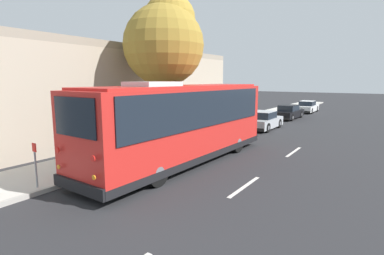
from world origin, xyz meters
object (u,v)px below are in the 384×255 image
(shuttle_bus, at_px, (183,120))
(sign_post_near, at_px, (36,165))
(street_tree, at_px, (165,40))
(sign_post_far, at_px, (87,152))
(parked_sedan_black, at_px, (289,112))
(parked_sedan_white, at_px, (307,107))
(fire_hydrant, at_px, (228,124))
(parked_sedan_silver, at_px, (263,121))

(shuttle_bus, height_order, sign_post_near, shuttle_bus)
(street_tree, bearing_deg, sign_post_far, -168.13)
(shuttle_bus, height_order, parked_sedan_black, shuttle_bus)
(parked_sedan_white, xyz_separation_m, street_tree, (-21.49, 2.82, 5.18))
(fire_hydrant, bearing_deg, sign_post_near, -179.31)
(parked_sedan_white, relative_size, sign_post_far, 3.02)
(parked_sedan_black, xyz_separation_m, sign_post_near, (-23.16, 1.36, 0.32))
(parked_sedan_silver, xyz_separation_m, fire_hydrant, (-2.30, 1.73, -0.06))
(parked_sedan_silver, height_order, parked_sedan_black, parked_sedan_silver)
(parked_sedan_black, distance_m, sign_post_near, 23.20)
(street_tree, bearing_deg, shuttle_bus, -131.34)
(shuttle_bus, relative_size, sign_post_near, 7.25)
(shuttle_bus, relative_size, parked_sedan_white, 2.32)
(parked_sedan_silver, bearing_deg, parked_sedan_black, 1.38)
(shuttle_bus, distance_m, parked_sedan_white, 24.39)
(shuttle_bus, xyz_separation_m, sign_post_far, (-3.51, 1.91, -0.97))
(sign_post_far, distance_m, fire_hydrant, 11.82)
(parked_sedan_black, height_order, sign_post_far, sign_post_far)
(parked_sedan_silver, relative_size, parked_sedan_black, 0.88)
(parked_sedan_black, bearing_deg, fire_hydrant, 171.68)
(shuttle_bus, relative_size, parked_sedan_black, 2.27)
(shuttle_bus, bearing_deg, parked_sedan_silver, 3.24)
(parked_sedan_white, bearing_deg, shuttle_bus, -179.83)
(parked_sedan_black, bearing_deg, sign_post_near, 177.57)
(sign_post_near, bearing_deg, sign_post_far, -0.00)
(parked_sedan_silver, xyz_separation_m, parked_sedan_black, (7.06, 0.20, -0.02))
(parked_sedan_white, height_order, street_tree, street_tree)
(sign_post_near, relative_size, sign_post_far, 0.97)
(parked_sedan_white, height_order, fire_hydrant, parked_sedan_white)
(shuttle_bus, distance_m, parked_sedan_silver, 10.69)
(parked_sedan_silver, height_order, street_tree, street_tree)
(shuttle_bus, distance_m, sign_post_far, 4.11)
(shuttle_bus, height_order, street_tree, street_tree)
(shuttle_bus, xyz_separation_m, street_tree, (2.86, 3.25, 3.87))
(sign_post_far, relative_size, fire_hydrant, 1.88)
(sign_post_far, bearing_deg, parked_sedan_black, -3.67)
(street_tree, xyz_separation_m, fire_hydrant, (5.45, -1.17, -5.22))
(shuttle_bus, height_order, parked_sedan_silver, shuttle_bus)
(parked_sedan_black, bearing_deg, street_tree, 170.60)
(sign_post_far, bearing_deg, parked_sedan_silver, -6.31)
(shuttle_bus, bearing_deg, sign_post_far, 152.72)
(parked_sedan_black, relative_size, street_tree, 0.57)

